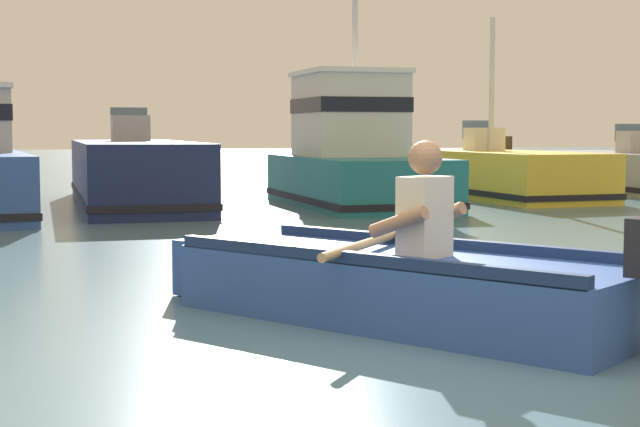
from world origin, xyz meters
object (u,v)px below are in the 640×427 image
moored_boat_navy (134,175)px  moored_boat_yellow (494,174)px  rowboat_with_person (396,283)px  moored_boat_teal (354,156)px

moored_boat_navy → moored_boat_yellow: moored_boat_yellow is taller
rowboat_with_person → moored_boat_navy: size_ratio=0.51×
rowboat_with_person → moored_boat_yellow: moored_boat_yellow is taller
moored_boat_navy → moored_boat_yellow: bearing=5.5°
moored_boat_navy → moored_boat_teal: bearing=-13.7°
moored_boat_teal → moored_boat_yellow: size_ratio=0.80×
rowboat_with_person → moored_boat_teal: (2.35, 9.67, 0.57)m
moored_boat_navy → moored_boat_yellow: 6.76m
moored_boat_teal → moored_boat_yellow: 3.53m
moored_boat_navy → moored_boat_yellow: size_ratio=1.14×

